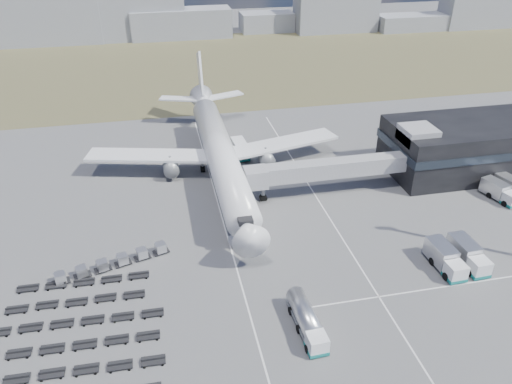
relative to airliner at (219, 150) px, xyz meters
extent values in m
plane|color=#565659|center=(0.00, -32.38, -5.29)|extent=(420.00, 420.00, 0.00)
cube|color=#4C432D|center=(0.00, 77.62, -5.29)|extent=(420.00, 90.00, 0.01)
cube|color=silver|center=(-2.00, -27.38, -5.29)|extent=(0.25, 110.00, 0.01)
cube|color=silver|center=(16.00, -27.38, -5.29)|extent=(0.25, 110.00, 0.01)
cube|color=silver|center=(25.00, -40.38, -5.29)|extent=(40.00, 0.25, 0.01)
cube|color=black|center=(48.00, -8.38, -0.29)|extent=(30.00, 16.00, 10.00)
cube|color=#262D38|center=(48.00, -8.38, 0.91)|extent=(30.40, 16.40, 1.60)
cube|color=#939399|center=(36.00, -10.38, 4.21)|extent=(6.00, 6.00, 3.00)
cube|color=#939399|center=(18.10, -11.88, -0.19)|extent=(29.80, 3.00, 3.00)
cube|color=#939399|center=(4.70, -12.38, -0.19)|extent=(4.00, 3.60, 3.40)
cylinder|color=slate|center=(6.20, -11.88, -2.74)|extent=(0.70, 0.70, 5.10)
cylinder|color=black|center=(6.20, -11.88, -4.84)|extent=(1.40, 0.90, 1.40)
cylinder|color=white|center=(0.00, -2.38, 0.01)|extent=(5.60, 48.00, 5.60)
cone|color=white|center=(0.00, -28.88, 0.01)|extent=(5.60, 5.00, 5.60)
cone|color=white|center=(0.00, 25.62, 0.81)|extent=(5.60, 8.00, 5.60)
cube|color=black|center=(0.00, -26.88, 0.81)|extent=(2.20, 2.00, 0.80)
cube|color=white|center=(-13.00, 2.62, -1.19)|extent=(25.59, 11.38, 0.50)
cube|color=white|center=(13.00, 2.62, -1.19)|extent=(25.59, 11.38, 0.50)
cylinder|color=slate|center=(-9.50, 0.62, -2.89)|extent=(3.00, 5.00, 3.00)
cylinder|color=slate|center=(9.50, 0.62, -2.89)|extent=(3.00, 5.00, 3.00)
cube|color=white|center=(-5.50, 27.62, 1.21)|extent=(9.49, 5.63, 0.35)
cube|color=white|center=(5.50, 27.62, 1.21)|extent=(9.49, 5.63, 0.35)
cube|color=white|center=(0.00, 28.62, 6.51)|extent=(0.50, 9.06, 11.45)
cylinder|color=slate|center=(0.00, -23.38, -4.04)|extent=(0.50, 0.50, 2.50)
cylinder|color=slate|center=(-3.20, 1.62, -4.04)|extent=(0.60, 0.60, 2.50)
cylinder|color=slate|center=(3.20, 1.62, -4.04)|extent=(0.60, 0.60, 2.50)
cylinder|color=black|center=(0.00, -23.38, -4.79)|extent=(0.50, 1.20, 1.20)
cube|color=gray|center=(-52.27, 120.10, 3.41)|extent=(48.78, 12.00, 17.39)
cube|color=gray|center=(-22.12, 120.87, 5.15)|extent=(51.95, 12.00, 20.87)
cube|color=gray|center=(2.51, 119.57, 0.23)|extent=(39.43, 12.00, 11.05)
cube|color=gray|center=(38.51, 124.12, -1.51)|extent=(21.78, 12.00, 7.57)
cube|color=gray|center=(66.58, 117.64, 4.18)|extent=(33.93, 12.00, 18.95)
cube|color=gray|center=(104.61, 113.27, -2.15)|extent=(40.52, 12.00, 6.28)
cube|color=gray|center=(129.21, 112.56, 4.03)|extent=(31.08, 12.00, 18.65)
cube|color=white|center=(4.59, -47.79, -3.87)|extent=(2.44, 2.44, 2.26)
cube|color=#147270|center=(4.59, -47.79, -4.75)|extent=(2.54, 2.54, 0.49)
cylinder|color=silver|center=(4.41, -42.99, -3.43)|extent=(2.73, 7.44, 2.45)
cube|color=slate|center=(4.41, -42.99, -4.56)|extent=(2.63, 7.44, 0.34)
cylinder|color=black|center=(4.46, -44.46, -4.80)|extent=(2.59, 1.17, 1.08)
cube|color=white|center=(-0.32, -24.38, -4.53)|extent=(3.85, 2.86, 1.53)
cube|color=white|center=(5.41, 6.98, -3.53)|extent=(3.10, 6.78, 3.09)
cube|color=#147270|center=(5.41, 6.98, -4.80)|extent=(3.22, 6.90, 0.50)
cube|color=white|center=(28.01, -39.21, -3.83)|extent=(2.68, 2.57, 2.48)
cube|color=#147270|center=(28.01, -39.21, -4.78)|extent=(2.80, 2.69, 0.51)
cube|color=silver|center=(27.87, -35.26, -3.38)|extent=(2.89, 5.28, 2.93)
cube|color=white|center=(31.85, -39.07, -3.83)|extent=(2.68, 2.57, 2.48)
cube|color=#147270|center=(31.85, -39.07, -4.78)|extent=(2.80, 2.69, 0.51)
cube|color=silver|center=(31.71, -35.13, -3.38)|extent=(2.89, 5.28, 2.93)
cube|color=white|center=(48.82, -22.86, -3.95)|extent=(2.88, 2.80, 2.28)
cube|color=#147270|center=(48.82, -22.86, -4.83)|extent=(3.00, 2.93, 0.47)
cube|color=silver|center=(47.90, -19.36, -3.53)|extent=(3.60, 5.23, 2.69)
cube|color=silver|center=(51.31, -18.47, -3.53)|extent=(3.60, 5.23, 2.69)
cube|color=black|center=(-26.91, -28.33, -5.01)|extent=(2.73, 2.11, 0.17)
cube|color=silver|center=(-26.91, -28.33, -4.23)|extent=(1.85, 1.85, 1.39)
cube|color=black|center=(-24.08, -27.48, -5.01)|extent=(2.73, 2.11, 0.17)
cube|color=silver|center=(-24.08, -27.48, -4.23)|extent=(1.85, 1.85, 1.39)
cube|color=black|center=(-21.24, -26.62, -5.01)|extent=(2.73, 2.11, 0.17)
cube|color=silver|center=(-21.24, -26.62, -4.23)|extent=(1.85, 1.85, 1.39)
cube|color=black|center=(-18.40, -25.77, -5.01)|extent=(2.73, 2.11, 0.17)
cube|color=silver|center=(-18.40, -25.77, -4.23)|extent=(1.85, 1.85, 1.39)
cube|color=black|center=(-15.56, -24.91, -5.01)|extent=(2.73, 2.11, 0.17)
cube|color=silver|center=(-15.56, -24.91, -4.23)|extent=(1.85, 1.85, 1.39)
cube|color=black|center=(-12.73, -24.06, -5.01)|extent=(2.73, 2.11, 0.17)
cube|color=silver|center=(-12.73, -24.06, -4.23)|extent=(1.85, 1.85, 1.39)
cube|color=black|center=(-24.67, -44.93, -4.95)|extent=(22.78, 1.99, 0.68)
cube|color=black|center=(-24.57, -40.95, -4.95)|extent=(22.78, 1.99, 0.68)
cube|color=black|center=(-24.47, -36.97, -4.95)|extent=(22.78, 1.99, 0.68)
cube|color=black|center=(-24.37, -32.99, -4.95)|extent=(18.99, 1.90, 0.68)
cube|color=black|center=(-24.27, -29.01, -4.95)|extent=(18.99, 1.90, 0.68)
camera|label=1|loc=(-11.36, -87.64, 41.35)|focal=35.00mm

